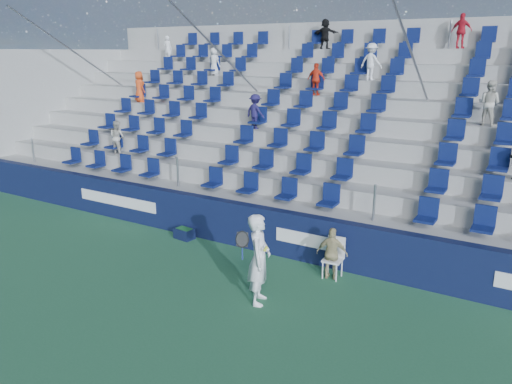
% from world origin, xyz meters
% --- Properties ---
extents(ground, '(70.00, 70.00, 0.00)m').
position_xyz_m(ground, '(0.00, 0.00, 0.00)').
color(ground, '#2C6742').
rests_on(ground, ground).
extents(sponsor_wall, '(24.00, 0.32, 1.20)m').
position_xyz_m(sponsor_wall, '(0.00, 3.15, 0.60)').
color(sponsor_wall, '#10173B').
rests_on(sponsor_wall, ground).
extents(grandstand, '(24.00, 8.17, 6.63)m').
position_xyz_m(grandstand, '(0.00, 8.24, 2.14)').
color(grandstand, '#A1A19C').
rests_on(grandstand, ground).
extents(tennis_player, '(0.75, 0.83, 1.95)m').
position_xyz_m(tennis_player, '(1.57, 0.65, 0.98)').
color(tennis_player, white).
rests_on(tennis_player, ground).
extents(line_judge_chair, '(0.45, 0.46, 0.96)m').
position_xyz_m(line_judge_chair, '(2.43, 2.65, 0.55)').
color(line_judge_chair, white).
rests_on(line_judge_chair, ground).
extents(line_judge, '(0.78, 0.45, 1.24)m').
position_xyz_m(line_judge, '(2.43, 2.50, 0.62)').
color(line_judge, tan).
rests_on(line_judge, ground).
extents(ball_bin, '(0.58, 0.41, 0.31)m').
position_xyz_m(ball_bin, '(-2.14, 2.75, 0.17)').
color(ball_bin, '#0E1533').
rests_on(ball_bin, ground).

